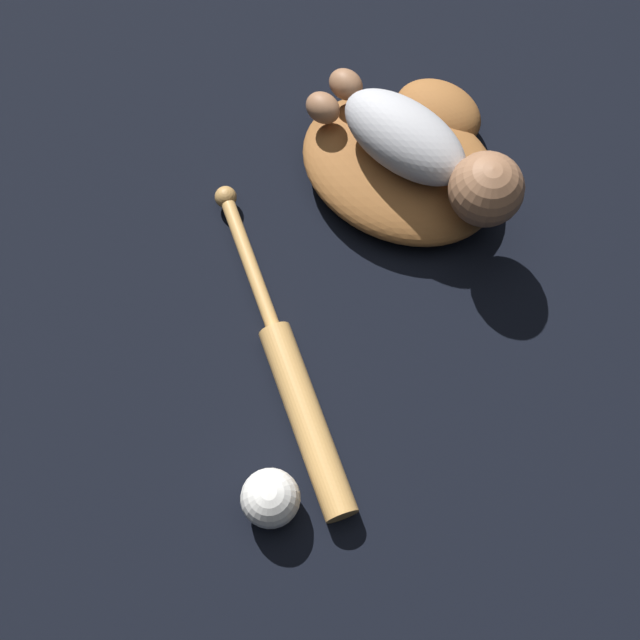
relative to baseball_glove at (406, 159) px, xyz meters
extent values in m
plane|color=black|center=(0.06, -0.07, -0.04)|extent=(6.00, 6.00, 0.00)
ellipsoid|color=#935B2D|center=(0.01, -0.02, 0.00)|extent=(0.38, 0.33, 0.08)
ellipsoid|color=#935B2D|center=(-0.03, 0.09, 0.00)|extent=(0.17, 0.15, 0.08)
ellipsoid|color=#B2B2B7|center=(0.01, -0.02, 0.08)|extent=(0.22, 0.14, 0.09)
sphere|color=#936647|center=(0.15, 0.01, 0.09)|extent=(0.11, 0.11, 0.11)
ellipsoid|color=#936647|center=(-0.13, -0.01, 0.06)|extent=(0.06, 0.05, 0.04)
ellipsoid|color=#936647|center=(-0.12, -0.07, 0.06)|extent=(0.06, 0.05, 0.04)
cylinder|color=tan|center=(0.22, -0.38, -0.02)|extent=(0.28, 0.14, 0.05)
cylinder|color=tan|center=(-0.02, -0.29, -0.02)|extent=(0.23, 0.10, 0.02)
sphere|color=#B68649|center=(-0.13, -0.25, -0.02)|extent=(0.03, 0.03, 0.03)
sphere|color=white|center=(0.28, -0.49, 0.00)|extent=(0.08, 0.08, 0.08)
camera|label=1|loc=(0.49, -0.58, 1.17)|focal=50.00mm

